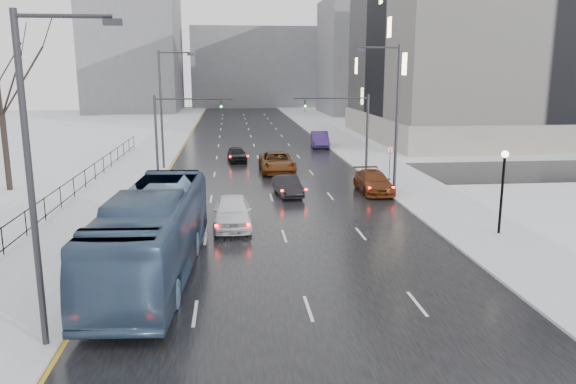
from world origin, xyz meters
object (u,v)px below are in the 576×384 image
object	(u,v)px
tree_park_e	(10,191)
streetlight_l_near	(37,168)
bus	(153,234)
sedan_center_near	(232,211)
streetlight_l_far	(164,104)
mast_signal_left	(170,126)
sedan_right_near	(288,186)
sedan_center_far	(237,154)
lamppost_r_mid	(503,180)
sedan_right_far	(373,182)
sedan_right_cross	(277,162)
mast_signal_right	(354,124)
sedan_right_distant	(320,139)
no_uturn_sign	(390,153)
streetlight_r_mid	(394,113)

from	to	relation	value
tree_park_e	streetlight_l_near	world-z (taller)	streetlight_l_near
bus	sedan_center_near	distance (m)	7.87
streetlight_l_far	mast_signal_left	size ratio (longest dim) A/B	1.54
sedan_right_near	sedan_center_far	size ratio (longest dim) A/B	1.00
lamppost_r_mid	sedan_right_far	size ratio (longest dim) A/B	0.84
streetlight_l_near	sedan_right_far	size ratio (longest dim) A/B	1.97
mast_signal_left	sedan_right_far	xyz separation A→B (m)	(14.53, -7.07, -3.33)
sedan_right_cross	mast_signal_right	bearing A→B (deg)	-14.68
streetlight_l_near	streetlight_l_far	bearing A→B (deg)	90.00
streetlight_l_near	sedan_right_distant	xyz separation A→B (m)	(15.37, 44.71, -4.72)
mast_signal_right	mast_signal_left	size ratio (longest dim) A/B	1.00
lamppost_r_mid	sedan_center_far	distance (m)	28.86
tree_park_e	streetlight_l_near	size ratio (longest dim) A/B	1.35
bus	sedan_right_distant	distance (m)	40.93
sedan_right_near	sedan_right_far	world-z (taller)	sedan_right_far
sedan_center_near	bus	bearing A→B (deg)	-114.33
sedan_right_near	mast_signal_left	bearing A→B (deg)	131.81
streetlight_l_near	mast_signal_left	world-z (taller)	streetlight_l_near
tree_park_e	bus	distance (m)	21.96
no_uturn_sign	sedan_center_near	size ratio (longest dim) A/B	0.54
streetlight_l_near	sedan_center_near	bearing A→B (deg)	66.96
streetlight_r_mid	sedan_right_cross	distance (m)	12.71
bus	sedan_right_cross	distance (m)	24.62
streetlight_l_far	sedan_right_far	world-z (taller)	streetlight_l_far
streetlight_l_far	sedan_right_distant	size ratio (longest dim) A/B	1.92
tree_park_e	sedan_right_far	distance (m)	25.60
sedan_right_cross	sedan_center_far	xyz separation A→B (m)	(-3.24, 6.13, -0.15)
sedan_right_near	sedan_right_distant	bearing A→B (deg)	69.12
sedan_center_far	mast_signal_right	bearing A→B (deg)	-44.00
no_uturn_sign	sedan_right_distant	distance (m)	20.85
streetlight_r_mid	no_uturn_sign	world-z (taller)	streetlight_r_mid
tree_park_e	sedan_right_cross	xyz separation A→B (m)	(19.38, 5.50, 0.87)
mast_signal_right	sedan_right_distant	world-z (taller)	mast_signal_right
streetlight_r_mid	mast_signal_left	world-z (taller)	streetlight_r_mid
lamppost_r_mid	sedan_right_cross	world-z (taller)	lamppost_r_mid
streetlight_l_far	no_uturn_sign	size ratio (longest dim) A/B	3.70
bus	sedan_right_cross	bearing A→B (deg)	76.96
sedan_right_near	sedan_right_distant	distance (m)	24.92
mast_signal_left	bus	size ratio (longest dim) A/B	0.50
mast_signal_left	sedan_right_near	size ratio (longest dim) A/B	1.62
mast_signal_left	sedan_right_cross	world-z (taller)	mast_signal_left
streetlight_l_near	tree_park_e	bearing A→B (deg)	112.69
streetlight_r_mid	streetlight_l_near	distance (m)	25.82
streetlight_l_near	sedan_center_far	xyz separation A→B (m)	(6.10, 35.63, -4.89)
mast_signal_left	sedan_right_near	xyz separation A→B (m)	(8.49, -7.47, -3.40)
tree_park_e	streetlight_l_far	xyz separation A→B (m)	(10.03, 8.00, 5.62)
tree_park_e	lamppost_r_mid	bearing A→B (deg)	-25.62
lamppost_r_mid	no_uturn_sign	bearing A→B (deg)	97.33
no_uturn_sign	mast_signal_right	bearing A→B (deg)	115.11
sedan_center_far	mast_signal_left	bearing A→B (deg)	-129.46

